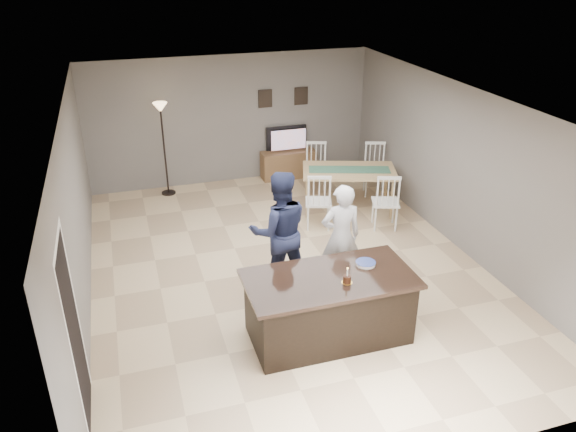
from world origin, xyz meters
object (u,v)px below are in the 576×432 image
object	(u,v)px
man	(280,231)
birthday_cake	(347,279)
woman	(341,237)
floor_lamp	(162,124)
plate_stack	(366,263)
tv_console	(288,164)
television	(287,139)
kitchen_island	(329,307)
dining_table	(349,177)

from	to	relation	value
man	birthday_cake	world-z (taller)	man
woman	floor_lamp	distance (m)	4.83
birthday_cake	plate_stack	bearing A→B (deg)	39.24
tv_console	floor_lamp	xyz separation A→B (m)	(-2.66, -0.14, 1.19)
television	woman	distance (m)	4.57
man	plate_stack	distance (m)	1.45
plate_stack	woman	bearing A→B (deg)	87.09
tv_console	woman	world-z (taller)	woman
woman	birthday_cake	distance (m)	1.37
woman	birthday_cake	size ratio (longest dim) A/B	7.62
kitchen_island	birthday_cake	distance (m)	0.55
woman	man	bearing A→B (deg)	-11.16
woman	plate_stack	xyz separation A→B (m)	(-0.05, -0.96, 0.10)
plate_stack	dining_table	xyz separation A→B (m)	(1.24, 3.45, -0.24)
television	man	size ratio (longest dim) A/B	0.49
man	dining_table	world-z (taller)	man
woman	plate_stack	world-z (taller)	woman
tv_console	dining_table	xyz separation A→B (m)	(0.59, -1.98, 0.38)
tv_console	dining_table	size ratio (longest dim) A/B	0.50
kitchen_island	woman	world-z (taller)	woman
television	dining_table	size ratio (longest dim) A/B	0.38
television	woman	size ratio (longest dim) A/B	0.56
kitchen_island	woman	size ratio (longest dim) A/B	1.31
tv_console	plate_stack	bearing A→B (deg)	-96.78
man	plate_stack	size ratio (longest dim) A/B	7.05
birthday_cake	dining_table	bearing A→B (deg)	66.53
dining_table	floor_lamp	distance (m)	3.82
tv_console	dining_table	distance (m)	2.10
tv_console	television	world-z (taller)	television
television	floor_lamp	size ratio (longest dim) A/B	0.48
kitchen_island	birthday_cake	world-z (taller)	birthday_cake
plate_stack	floor_lamp	size ratio (longest dim) A/B	0.14
tv_console	woman	bearing A→B (deg)	-97.60
woman	man	xyz separation A→B (m)	(-0.86, 0.24, 0.11)
tv_console	television	distance (m)	0.57
tv_console	birthday_cake	bearing A→B (deg)	-100.31
kitchen_island	plate_stack	world-z (taller)	plate_stack
woman	dining_table	bearing A→B (deg)	-111.14
woman	floor_lamp	world-z (taller)	floor_lamp
dining_table	tv_console	bearing A→B (deg)	125.02
man	dining_table	bearing A→B (deg)	-127.59
man	floor_lamp	bearing A→B (deg)	-68.67
television	plate_stack	xyz separation A→B (m)	(-0.64, -5.49, 0.06)
woman	dining_table	world-z (taller)	woman
television	floor_lamp	bearing A→B (deg)	4.61
plate_stack	floor_lamp	distance (m)	5.68
man	tv_console	bearing A→B (deg)	-104.23
television	tv_console	bearing A→B (deg)	90.00
tv_console	birthday_cake	world-z (taller)	birthday_cake
kitchen_island	tv_console	xyz separation A→B (m)	(1.20, 5.57, -0.15)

